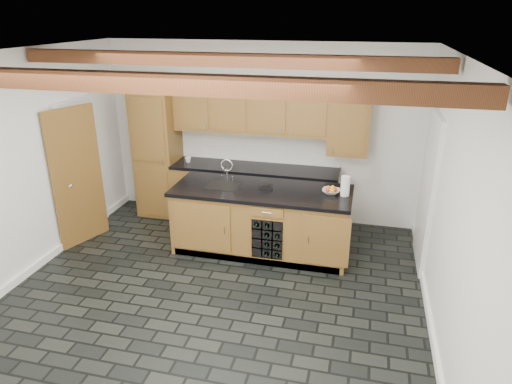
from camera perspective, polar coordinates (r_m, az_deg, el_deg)
ground at (r=5.66m, az=-5.44°, el=-12.88°), size 5.00×5.00×0.00m
room_shell at (r=5.46m, az=-5.05°, el=3.72°), size 5.01×5.00×5.00m
back_cabinetry at (r=7.26m, az=-2.80°, el=3.82°), size 3.65×0.62×2.20m
island at (r=6.42m, az=0.73°, el=-3.54°), size 2.48×0.96×0.93m
faucet at (r=6.41m, az=-4.00°, el=1.20°), size 0.45×0.40×0.34m
kitchen_scale at (r=6.28m, az=1.24°, el=0.73°), size 0.20×0.12×0.06m
fruit_bowl at (r=6.18m, az=9.36°, el=0.08°), size 0.25×0.25×0.06m
fruit_cluster at (r=6.16m, az=9.38°, el=0.35°), size 0.16×0.17×0.07m
paper_towel at (r=6.10m, az=11.09°, el=0.74°), size 0.12×0.12×0.27m
mug at (r=7.44m, az=-8.48°, el=4.01°), size 0.12×0.12×0.09m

